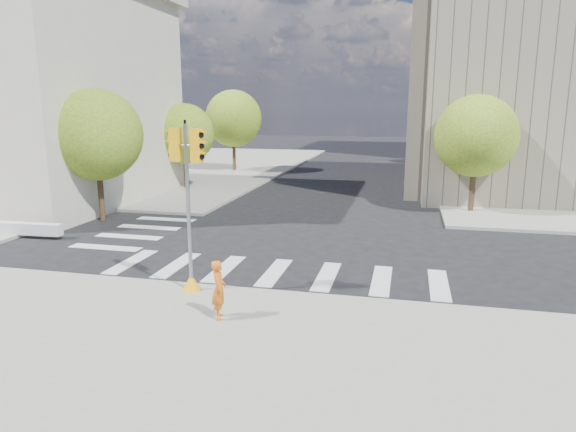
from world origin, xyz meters
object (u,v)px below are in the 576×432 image
object	(u,v)px
traffic_signal	(189,220)
photographer	(219,290)
lamp_far	(457,118)
lamp_near	(477,123)

from	to	relation	value
traffic_signal	photographer	distance (m)	2.71
traffic_signal	lamp_far	bearing A→B (deg)	87.24
lamp_near	photographer	xyz separation A→B (m)	(-8.43, -20.37, -3.65)
lamp_far	photographer	xyz separation A→B (m)	(-8.43, -34.37, -3.65)
lamp_far	traffic_signal	size ratio (longest dim) A/B	1.61
lamp_near	traffic_signal	world-z (taller)	lamp_near
lamp_near	traffic_signal	distance (m)	21.25
lamp_near	photographer	size ratio (longest dim) A/B	5.21
lamp_near	lamp_far	bearing A→B (deg)	90.00
lamp_near	lamp_far	xyz separation A→B (m)	(0.00, 14.00, 0.00)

